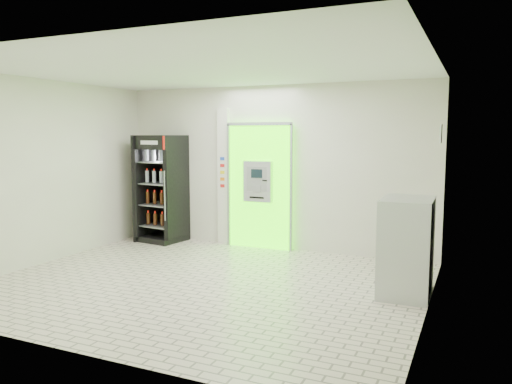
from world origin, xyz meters
The scene contains 7 objects.
ground centered at (0.00, 0.00, 0.00)m, with size 6.00×6.00×0.00m, color beige.
room_shell centered at (0.00, 0.00, 1.84)m, with size 6.00×6.00×6.00m.
atm_assembly centered at (-0.20, 2.41, 1.17)m, with size 1.30×0.24×2.33m.
pillar centered at (-0.98, 2.45, 1.30)m, with size 0.22×0.11×2.60m.
beverage_cooler centered at (-2.21, 2.15, 1.00)m, with size 0.87×0.82×2.09m.
steel_cabinet centered at (2.67, 0.68, 0.64)m, with size 0.66×0.98×1.28m.
exit_sign centered at (2.99, 1.40, 2.12)m, with size 0.02×0.22×0.26m.
Camera 1 is at (3.49, -6.01, 2.11)m, focal length 35.00 mm.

